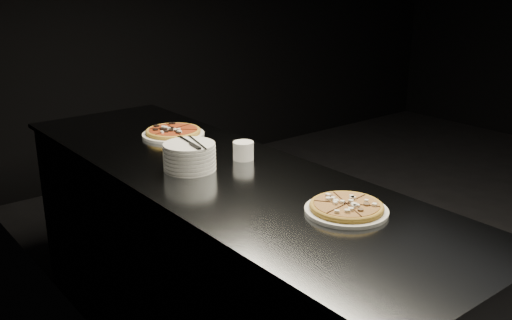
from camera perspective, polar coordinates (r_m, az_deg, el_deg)
floor at (r=4.20m, az=21.15°, el=-6.69°), size 5.00×5.00×0.00m
wall_left at (r=2.05m, az=-12.89°, el=9.72°), size 0.02×5.00×2.80m
wall_back at (r=5.50m, az=-0.60°, el=15.38°), size 5.00×0.02×2.80m
counter at (r=2.53m, az=-3.70°, el=-10.76°), size 0.74×2.44×0.92m
pizza_mushroom at (r=1.94m, az=9.03°, el=-4.73°), size 0.28×0.28×0.03m
pizza_tomato at (r=2.83m, az=-8.27°, el=2.77°), size 0.33×0.33×0.04m
plate_stack at (r=2.33m, az=-6.66°, el=0.36°), size 0.21×0.21×0.11m
cutlery at (r=2.30m, az=-6.32°, el=1.67°), size 0.10×0.22×0.01m
ramekin at (r=2.44m, az=-1.27°, el=1.00°), size 0.09×0.09×0.08m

